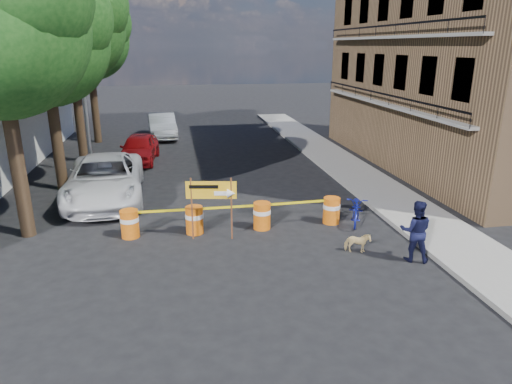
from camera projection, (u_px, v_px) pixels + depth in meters
name	position (u px, v px, depth m)	size (l,w,h in m)	color
ground	(248.00, 245.00, 13.87)	(120.00, 120.00, 0.00)	black
sidewalk_east	(363.00, 179.00, 20.51)	(2.40, 40.00, 0.15)	gray
apartment_building	(471.00, 41.00, 21.54)	(8.00, 16.00, 12.00)	#8B6747
tree_mid_a	(45.00, 40.00, 17.47)	(5.25, 5.00, 8.68)	#332316
tree_mid_b	(70.00, 25.00, 21.94)	(5.67, 5.40, 9.62)	#332316
tree_far	(88.00, 38.00, 26.77)	(5.04, 4.80, 8.84)	#332316
streetlamp	(84.00, 79.00, 20.44)	(1.25, 0.18, 8.00)	gray
barrel_far_left	(130.00, 223.00, 14.33)	(0.58, 0.58, 0.90)	#D55C0C
barrel_mid_left	(194.00, 219.00, 14.63)	(0.58, 0.58, 0.90)	#D55C0C
barrel_mid_right	(262.00, 215.00, 15.00)	(0.58, 0.58, 0.90)	#D55C0C
barrel_far_right	(331.00, 210.00, 15.49)	(0.58, 0.58, 0.90)	#D55C0C
detour_sign	(218.00, 195.00, 13.88)	(1.53, 0.44, 2.00)	#592D19
pedestrian	(416.00, 231.00, 12.66)	(0.86, 0.67, 1.77)	black
bicycle	(358.00, 196.00, 15.36)	(0.67, 1.01, 1.93)	#131B9B
dog	(357.00, 243.00, 13.29)	(0.33, 0.73, 0.62)	#E0C380
suv_white	(105.00, 179.00, 17.71)	(2.81, 6.09, 1.69)	silver
sedan_red	(139.00, 148.00, 23.59)	(1.71, 4.25, 1.45)	maroon
sedan_silver	(162.00, 126.00, 29.87)	(1.65, 4.73, 1.56)	silver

